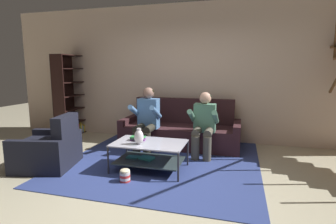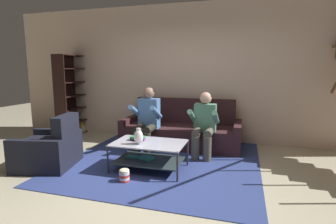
{
  "view_description": "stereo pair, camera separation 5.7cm",
  "coord_description": "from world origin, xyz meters",
  "px_view_note": "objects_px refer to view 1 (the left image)",
  "views": [
    {
      "loc": [
        1.14,
        -3.15,
        1.52
      ],
      "look_at": [
        0.0,
        0.92,
        0.84
      ],
      "focal_mm": 28.0,
      "sensor_mm": 36.0,
      "label": 1
    },
    {
      "loc": [
        1.19,
        -3.14,
        1.52
      ],
      "look_at": [
        0.0,
        0.92,
        0.84
      ],
      "focal_mm": 28.0,
      "sensor_mm": 36.0,
      "label": 2
    }
  ],
  "objects_px": {
    "vase": "(139,137)",
    "armchair": "(49,150)",
    "couch": "(181,131)",
    "bookshelf": "(70,103)",
    "coffee_table": "(149,152)",
    "popcorn_tub": "(125,175)",
    "book_stack": "(138,138)",
    "person_seated_right": "(204,122)",
    "person_seated_left": "(147,117)"
  },
  "relations": [
    {
      "from": "vase",
      "to": "armchair",
      "type": "relative_size",
      "value": 0.24
    },
    {
      "from": "couch",
      "to": "bookshelf",
      "type": "xyz_separation_m",
      "value": [
        -2.71,
        0.2,
        0.45
      ]
    },
    {
      "from": "coffee_table",
      "to": "popcorn_tub",
      "type": "bearing_deg",
      "value": -108.41
    },
    {
      "from": "book_stack",
      "to": "bookshelf",
      "type": "relative_size",
      "value": 0.13
    },
    {
      "from": "popcorn_tub",
      "to": "book_stack",
      "type": "bearing_deg",
      "value": 93.92
    },
    {
      "from": "person_seated_right",
      "to": "couch",
      "type": "bearing_deg",
      "value": 135.17
    },
    {
      "from": "person_seated_right",
      "to": "bookshelf",
      "type": "distance_m",
      "value": 3.33
    },
    {
      "from": "couch",
      "to": "vase",
      "type": "height_order",
      "value": "couch"
    },
    {
      "from": "coffee_table",
      "to": "bookshelf",
      "type": "height_order",
      "value": "bookshelf"
    },
    {
      "from": "person_seated_left",
      "to": "coffee_table",
      "type": "xyz_separation_m",
      "value": [
        0.37,
        -0.91,
        -0.36
      ]
    },
    {
      "from": "couch",
      "to": "vase",
      "type": "bearing_deg",
      "value": -100.19
    },
    {
      "from": "armchair",
      "to": "popcorn_tub",
      "type": "relative_size",
      "value": 5.27
    },
    {
      "from": "person_seated_right",
      "to": "vase",
      "type": "height_order",
      "value": "person_seated_right"
    },
    {
      "from": "person_seated_left",
      "to": "popcorn_tub",
      "type": "height_order",
      "value": "person_seated_left"
    },
    {
      "from": "book_stack",
      "to": "bookshelf",
      "type": "distance_m",
      "value": 2.82
    },
    {
      "from": "armchair",
      "to": "bookshelf",
      "type": "bearing_deg",
      "value": 116.91
    },
    {
      "from": "vase",
      "to": "bookshelf",
      "type": "relative_size",
      "value": 0.13
    },
    {
      "from": "couch",
      "to": "book_stack",
      "type": "height_order",
      "value": "couch"
    },
    {
      "from": "person_seated_left",
      "to": "bookshelf",
      "type": "height_order",
      "value": "bookshelf"
    },
    {
      "from": "couch",
      "to": "armchair",
      "type": "xyz_separation_m",
      "value": [
        -1.73,
        -1.74,
        -0.02
      ]
    },
    {
      "from": "couch",
      "to": "coffee_table",
      "type": "height_order",
      "value": "couch"
    },
    {
      "from": "person_seated_right",
      "to": "armchair",
      "type": "xyz_separation_m",
      "value": [
        -2.26,
        -1.21,
        -0.34
      ]
    },
    {
      "from": "coffee_table",
      "to": "vase",
      "type": "distance_m",
      "value": 0.31
    },
    {
      "from": "couch",
      "to": "coffee_table",
      "type": "bearing_deg",
      "value": -96.75
    },
    {
      "from": "couch",
      "to": "person_seated_left",
      "type": "xyz_separation_m",
      "value": [
        -0.54,
        -0.53,
        0.35
      ]
    },
    {
      "from": "person_seated_right",
      "to": "coffee_table",
      "type": "bearing_deg",
      "value": -128.08
    },
    {
      "from": "couch",
      "to": "person_seated_right",
      "type": "relative_size",
      "value": 2.06
    },
    {
      "from": "popcorn_tub",
      "to": "coffee_table",
      "type": "bearing_deg",
      "value": 71.59
    },
    {
      "from": "person_seated_left",
      "to": "book_stack",
      "type": "xyz_separation_m",
      "value": [
        0.16,
        -0.84,
        -0.18
      ]
    },
    {
      "from": "coffee_table",
      "to": "vase",
      "type": "height_order",
      "value": "vase"
    },
    {
      "from": "book_stack",
      "to": "popcorn_tub",
      "type": "height_order",
      "value": "book_stack"
    },
    {
      "from": "person_seated_right",
      "to": "book_stack",
      "type": "distance_m",
      "value": 1.25
    },
    {
      "from": "person_seated_left",
      "to": "vase",
      "type": "distance_m",
      "value": 1.07
    },
    {
      "from": "coffee_table",
      "to": "popcorn_tub",
      "type": "xyz_separation_m",
      "value": [
        -0.17,
        -0.51,
        -0.2
      ]
    },
    {
      "from": "couch",
      "to": "armchair",
      "type": "relative_size",
      "value": 2.36
    },
    {
      "from": "vase",
      "to": "book_stack",
      "type": "relative_size",
      "value": 0.97
    },
    {
      "from": "bookshelf",
      "to": "couch",
      "type": "bearing_deg",
      "value": -4.16
    },
    {
      "from": "couch",
      "to": "popcorn_tub",
      "type": "relative_size",
      "value": 12.46
    },
    {
      "from": "person_seated_right",
      "to": "bookshelf",
      "type": "relative_size",
      "value": 0.61
    },
    {
      "from": "book_stack",
      "to": "person_seated_left",
      "type": "bearing_deg",
      "value": 100.6
    },
    {
      "from": "bookshelf",
      "to": "person_seated_left",
      "type": "bearing_deg",
      "value": -18.42
    },
    {
      "from": "popcorn_tub",
      "to": "vase",
      "type": "bearing_deg",
      "value": 81.26
    },
    {
      "from": "coffee_table",
      "to": "bookshelf",
      "type": "bearing_deg",
      "value": 147.3
    },
    {
      "from": "person_seated_right",
      "to": "book_stack",
      "type": "relative_size",
      "value": 4.58
    },
    {
      "from": "person_seated_right",
      "to": "coffee_table",
      "type": "relative_size",
      "value": 1.04
    },
    {
      "from": "couch",
      "to": "person_seated_left",
      "type": "height_order",
      "value": "person_seated_left"
    },
    {
      "from": "bookshelf",
      "to": "armchair",
      "type": "xyz_separation_m",
      "value": [
        0.98,
        -1.94,
        -0.47
      ]
    },
    {
      "from": "couch",
      "to": "person_seated_left",
      "type": "bearing_deg",
      "value": -135.49
    },
    {
      "from": "popcorn_tub",
      "to": "armchair",
      "type": "bearing_deg",
      "value": 171.61
    },
    {
      "from": "person_seated_left",
      "to": "armchair",
      "type": "relative_size",
      "value": 1.21
    }
  ]
}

